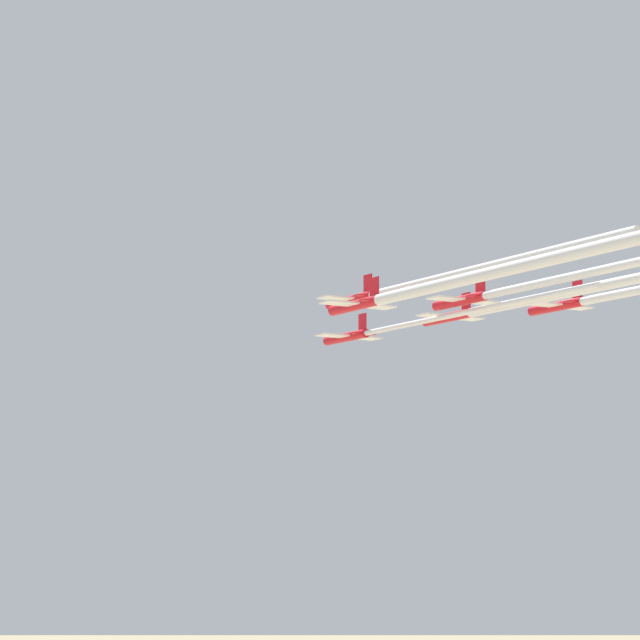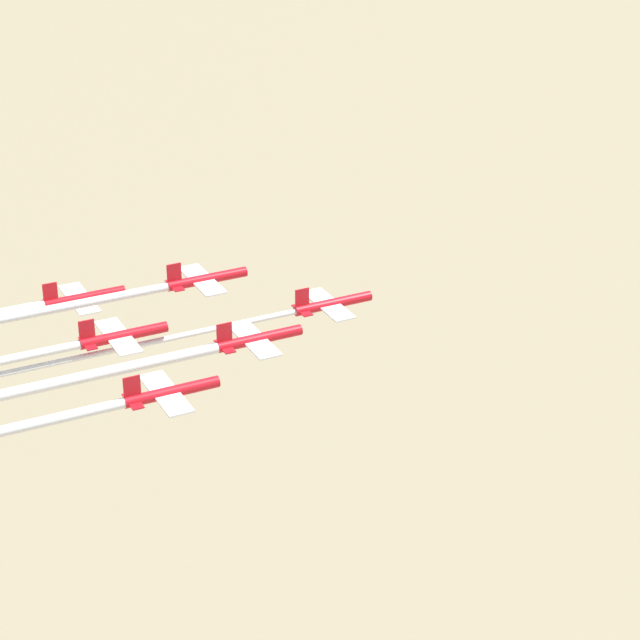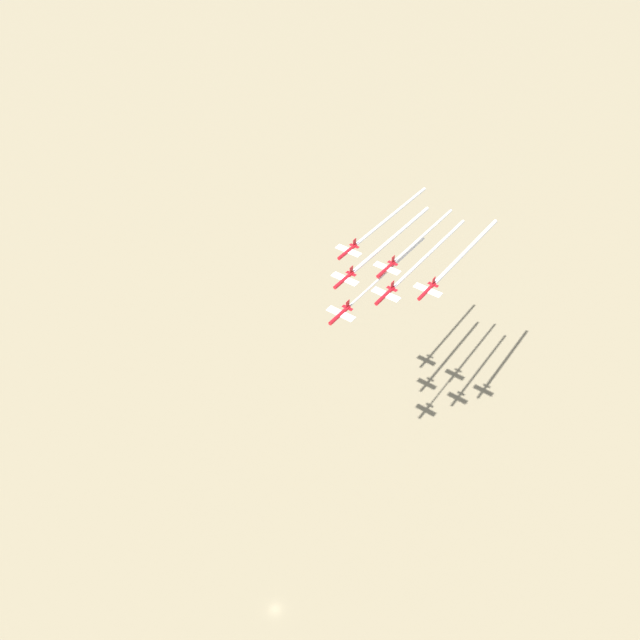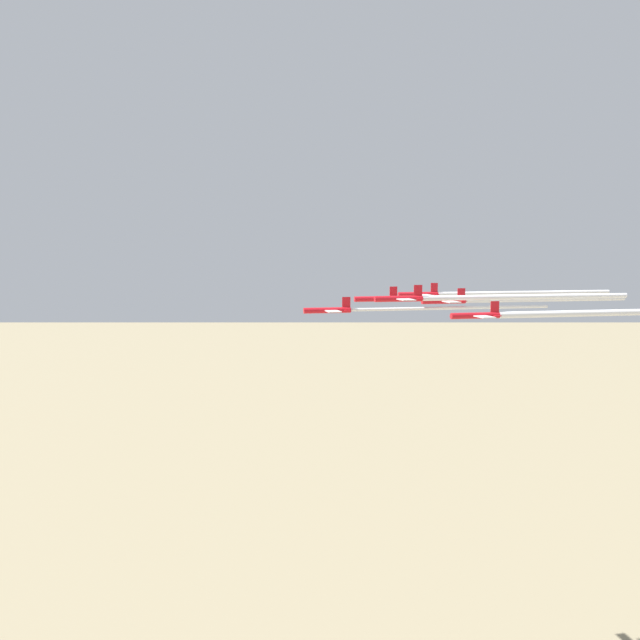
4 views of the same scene
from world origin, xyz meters
name	(u,v)px [view 2 (image 2 of 4)]	position (x,y,z in m)	size (l,w,h in m)	color
jet_0	(330,304)	(54.56, -14.04, 93.24)	(10.20, 9.97, 3.53)	red
jet_1	(204,279)	(62.88, -27.48, 96.12)	(10.20, 9.97, 3.53)	red
jet_2	(256,339)	(70.35, -13.29, 95.03)	(10.20, 9.97, 3.53)	red
jet_3	(82,298)	(71.21, -40.93, 93.01)	(10.20, 9.97, 3.53)	red
jet_4	(120,336)	(78.68, -26.74, 94.88)	(10.20, 9.97, 3.53)	red
jet_5	(168,392)	(86.15, -12.55, 95.44)	(10.20, 9.97, 3.53)	red
smoke_trail_0	(107,352)	(80.19, -27.54, 93.19)	(43.06, 23.14, 0.71)	white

